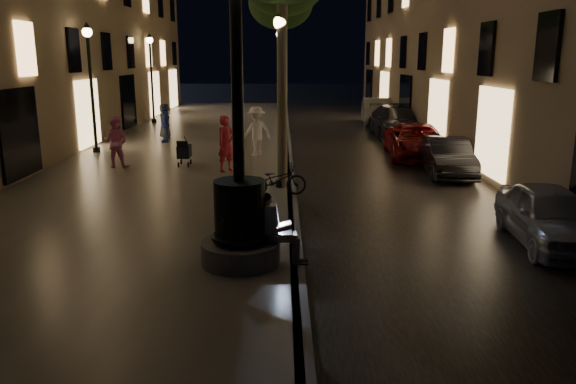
{
  "coord_description": "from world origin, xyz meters",
  "views": [
    {
      "loc": [
        -0.26,
        -7.42,
        3.77
      ],
      "look_at": [
        -0.15,
        3.0,
        1.25
      ],
      "focal_mm": 35.0,
      "sensor_mm": 36.0,
      "label": 1
    }
  ],
  "objects_px": {
    "car_front": "(550,216)",
    "tree_third": "(281,5)",
    "stroller": "(184,151)",
    "pedestrian_blue": "(165,124)",
    "lamp_left_c": "(151,67)",
    "bicycle": "(277,180)",
    "pedestrian_pink": "(116,142)",
    "pedestrian_dark": "(165,121)",
    "lamp_curb_b": "(281,70)",
    "pedestrian_white": "(256,131)",
    "tree_far": "(282,9)",
    "lamp_curb_c": "(281,67)",
    "car_fifth": "(377,111)",
    "car_rear": "(395,122)",
    "car_second": "(447,157)",
    "fountain_lamppost": "(240,208)",
    "seated_man_laptop": "(275,226)",
    "lamp_left_b": "(90,72)",
    "pedestrian_red": "(226,144)",
    "car_third": "(417,141)",
    "lamp_curb_d": "(281,65)",
    "lamp_curb_a": "(280,77)"
  },
  "relations": [
    {
      "from": "car_third",
      "to": "pedestrian_pink",
      "type": "height_order",
      "value": "pedestrian_pink"
    },
    {
      "from": "car_third",
      "to": "fountain_lamppost",
      "type": "bearing_deg",
      "value": -111.79
    },
    {
      "from": "stroller",
      "to": "pedestrian_blue",
      "type": "distance_m",
      "value": 5.69
    },
    {
      "from": "lamp_curb_d",
      "to": "car_third",
      "type": "relative_size",
      "value": 1.03
    },
    {
      "from": "car_fifth",
      "to": "pedestrian_red",
      "type": "relative_size",
      "value": 2.48
    },
    {
      "from": "tree_far",
      "to": "bicycle",
      "type": "bearing_deg",
      "value": -90.54
    },
    {
      "from": "stroller",
      "to": "car_fifth",
      "type": "height_order",
      "value": "car_fifth"
    },
    {
      "from": "lamp_curb_a",
      "to": "bicycle",
      "type": "relative_size",
      "value": 3.04
    },
    {
      "from": "pedestrian_red",
      "to": "pedestrian_white",
      "type": "height_order",
      "value": "pedestrian_white"
    },
    {
      "from": "lamp_curb_b",
      "to": "pedestrian_white",
      "type": "bearing_deg",
      "value": -107.49
    },
    {
      "from": "tree_third",
      "to": "lamp_curb_b",
      "type": "distance_m",
      "value": 4.94
    },
    {
      "from": "lamp_left_b",
      "to": "car_second",
      "type": "distance_m",
      "value": 13.26
    },
    {
      "from": "pedestrian_pink",
      "to": "bicycle",
      "type": "height_order",
      "value": "pedestrian_pink"
    },
    {
      "from": "pedestrian_red",
      "to": "lamp_curb_c",
      "type": "bearing_deg",
      "value": 37.78
    },
    {
      "from": "pedestrian_white",
      "to": "bicycle",
      "type": "xyz_separation_m",
      "value": [
        0.8,
        -6.15,
        -0.49
      ]
    },
    {
      "from": "car_third",
      "to": "pedestrian_white",
      "type": "height_order",
      "value": "pedestrian_white"
    },
    {
      "from": "seated_man_laptop",
      "to": "pedestrian_red",
      "type": "distance_m",
      "value": 8.4
    },
    {
      "from": "pedestrian_pink",
      "to": "seated_man_laptop",
      "type": "bearing_deg",
      "value": 128.0
    },
    {
      "from": "car_rear",
      "to": "stroller",
      "type": "bearing_deg",
      "value": -136.48
    },
    {
      "from": "lamp_curb_c",
      "to": "car_front",
      "type": "xyz_separation_m",
      "value": [
        5.5,
        -20.48,
        -2.62
      ]
    },
    {
      "from": "fountain_lamppost",
      "to": "seated_man_laptop",
      "type": "distance_m",
      "value": 0.69
    },
    {
      "from": "lamp_left_c",
      "to": "pedestrian_pink",
      "type": "bearing_deg",
      "value": -82.7
    },
    {
      "from": "lamp_curb_c",
      "to": "car_third",
      "type": "relative_size",
      "value": 1.03
    },
    {
      "from": "lamp_left_c",
      "to": "bicycle",
      "type": "bearing_deg",
      "value": -67.63
    },
    {
      "from": "car_third",
      "to": "car_rear",
      "type": "bearing_deg",
      "value": 91.82
    },
    {
      "from": "lamp_curb_b",
      "to": "car_fifth",
      "type": "bearing_deg",
      "value": 58.23
    },
    {
      "from": "pedestrian_pink",
      "to": "pedestrian_dark",
      "type": "distance_m",
      "value": 6.86
    },
    {
      "from": "car_rear",
      "to": "pedestrian_blue",
      "type": "relative_size",
      "value": 3.23
    },
    {
      "from": "lamp_curb_b",
      "to": "car_front",
      "type": "distance_m",
      "value": 13.88
    },
    {
      "from": "pedestrian_pink",
      "to": "tree_far",
      "type": "bearing_deg",
      "value": -102.93
    },
    {
      "from": "car_third",
      "to": "bicycle",
      "type": "height_order",
      "value": "car_third"
    },
    {
      "from": "lamp_curb_c",
      "to": "car_fifth",
      "type": "xyz_separation_m",
      "value": [
        5.5,
        0.88,
        -2.51
      ]
    },
    {
      "from": "lamp_curb_c",
      "to": "pedestrian_blue",
      "type": "xyz_separation_m",
      "value": [
        -4.94,
        -7.43,
        -2.25
      ]
    },
    {
      "from": "tree_far",
      "to": "car_second",
      "type": "relative_size",
      "value": 2.02
    },
    {
      "from": "bicycle",
      "to": "car_rear",
      "type": "bearing_deg",
      "value": -34.6
    },
    {
      "from": "stroller",
      "to": "pedestrian_dark",
      "type": "distance_m",
      "value": 6.95
    },
    {
      "from": "tree_third",
      "to": "lamp_curb_c",
      "type": "distance_m",
      "value": 4.94
    },
    {
      "from": "fountain_lamppost",
      "to": "car_rear",
      "type": "height_order",
      "value": "fountain_lamppost"
    },
    {
      "from": "lamp_curb_b",
      "to": "stroller",
      "type": "xyz_separation_m",
      "value": [
        -3.23,
        -4.85,
        -2.54
      ]
    },
    {
      "from": "fountain_lamppost",
      "to": "pedestrian_white",
      "type": "distance_m",
      "value": 11.15
    },
    {
      "from": "lamp_left_b",
      "to": "pedestrian_blue",
      "type": "xyz_separation_m",
      "value": [
        2.16,
        2.57,
        -2.25
      ]
    },
    {
      "from": "car_front",
      "to": "car_third",
      "type": "relative_size",
      "value": 0.77
    },
    {
      "from": "car_front",
      "to": "tree_third",
      "type": "bearing_deg",
      "value": 113.77
    },
    {
      "from": "lamp_curb_d",
      "to": "car_third",
      "type": "height_order",
      "value": "lamp_curb_d"
    },
    {
      "from": "car_second",
      "to": "tree_third",
      "type": "bearing_deg",
      "value": 124.33
    },
    {
      "from": "car_fifth",
      "to": "pedestrian_red",
      "type": "distance_m",
      "value": 16.34
    },
    {
      "from": "lamp_curb_c",
      "to": "tree_third",
      "type": "bearing_deg",
      "value": -90.0
    },
    {
      "from": "lamp_left_b",
      "to": "stroller",
      "type": "distance_m",
      "value": 5.43
    },
    {
      "from": "tree_third",
      "to": "tree_far",
      "type": "relative_size",
      "value": 0.96
    },
    {
      "from": "tree_third",
      "to": "car_second",
      "type": "bearing_deg",
      "value": -60.57
    }
  ]
}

